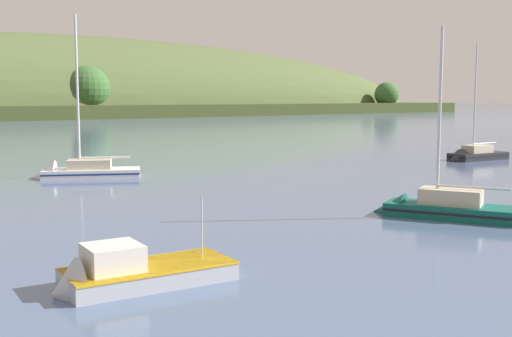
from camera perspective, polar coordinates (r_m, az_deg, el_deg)
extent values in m
ellipsoid|color=#4C5B33|center=(251.79, -15.12, 4.62)|extent=(371.74, 95.24, 60.15)
sphere|color=#38602D|center=(222.18, -14.95, 6.94)|extent=(15.48, 15.48, 15.48)
sphere|color=#38602D|center=(315.30, 11.69, 6.56)|extent=(11.81, 11.81, 11.81)
cube|color=white|center=(55.90, -14.54, -0.69)|extent=(8.59, 6.04, 1.30)
cone|color=white|center=(56.39, -18.62, -0.76)|extent=(3.02, 3.48, 2.92)
cube|color=navy|center=(55.86, -14.55, -0.37)|extent=(8.60, 6.06, 0.15)
cube|color=#BCB299|center=(55.80, -14.78, 0.38)|extent=(4.15, 3.36, 0.81)
cylinder|color=silver|center=(55.60, -15.79, 6.59)|extent=(0.21, 0.21, 12.95)
cylinder|color=silver|center=(55.65, -13.45, 0.97)|extent=(3.93, 1.87, 0.17)
cube|color=#232328|center=(73.67, 19.38, 0.81)|extent=(7.27, 2.78, 1.43)
cone|color=#232328|center=(70.91, 17.56, 0.67)|extent=(1.87, 2.52, 2.46)
cube|color=black|center=(73.64, 19.39, 1.09)|extent=(7.27, 2.81, 0.16)
cube|color=#BCB299|center=(73.43, 19.33, 1.69)|extent=(3.29, 1.84, 0.84)
cylinder|color=silver|center=(72.66, 19.13, 5.98)|extent=(0.18, 0.18, 11.81)
cylinder|color=silver|center=(74.31, 19.91, 2.15)|extent=(3.78, 0.26, 0.14)
cube|color=#0F564C|center=(37.52, 17.34, -4.28)|extent=(5.86, 7.72, 1.51)
cone|color=#0F564C|center=(38.29, 11.82, -3.91)|extent=(3.02, 2.81, 2.41)
cube|color=black|center=(37.45, 17.36, -3.66)|extent=(5.88, 7.73, 0.15)
cube|color=#BCB299|center=(37.36, 17.12, -2.45)|extent=(3.14, 3.76, 0.89)
cylinder|color=silver|center=(37.08, 16.21, 4.56)|extent=(0.18, 0.18, 9.96)
cylinder|color=silver|center=(37.09, 18.99, -1.64)|extent=(2.05, 3.47, 0.14)
cube|color=#ADB2BC|center=(23.84, -9.59, -9.82)|extent=(6.19, 2.81, 1.09)
cone|color=#ADB2BC|center=(22.93, -16.80, -10.66)|extent=(1.03, 2.36, 2.33)
cube|color=gold|center=(23.70, -9.61, -8.65)|extent=(6.19, 2.86, 0.08)
cube|color=silver|center=(23.13, -12.78, -7.82)|extent=(1.97, 1.93, 0.92)
cube|color=#192833|center=(22.84, -14.90, -7.70)|extent=(0.11, 1.66, 0.52)
cylinder|color=#B2B2B7|center=(24.28, -4.89, -5.25)|extent=(0.06, 0.06, 2.37)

